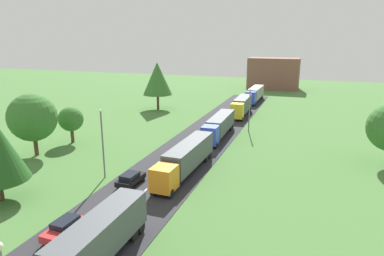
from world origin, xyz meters
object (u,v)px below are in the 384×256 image
Objects in this scene: truck_fifth at (255,94)px; distant_building at (274,73)px; truck_lead at (91,245)px; lamppost_third at (249,108)px; truck_second at (186,157)px; truck_third at (219,125)px; tree_oak at (32,117)px; lamppost_second at (102,140)px; truck_fourth at (242,105)px; tree_elm at (71,119)px; car_third at (131,179)px; car_second at (65,228)px; tree_birch at (157,79)px.

truck_fifth is 0.85× the size of distant_building.
truck_lead is 42.46m from lamppost_third.
truck_second reaches higher than truck_lead.
tree_oak reaches higher than truck_third.
lamppost_second is 0.94× the size of tree_oak.
tree_elm reaches higher than truck_fourth.
distant_building reaches higher than car_third.
truck_fifth reaches higher than car_second.
truck_third is 24.26m from tree_elm.
tree_birch reaches higher than car_third.
lamppost_third reaches higher than truck_lead.
truck_fifth is at bearing 89.93° from truck_lead.
car_third is at bearing 108.45° from truck_lead.
tree_elm is (-17.10, 11.75, 3.08)m from car_third.
tree_oak reaches higher than tree_elm.
tree_oak reaches higher than truck_fifth.
tree_elm is at bearing 129.99° from truck_lead.
tree_oak is at bearing -122.65° from truck_fourth.
lamppost_third is (3.83, 22.51, 2.22)m from truck_second.
lamppost_third is (8.73, 39.22, 3.51)m from car_second.
distant_building reaches higher than truck_third.
distant_building is (6.71, 95.00, 4.15)m from car_second.
tree_birch is (-19.63, 17.94, 5.15)m from truck_third.
tree_birch is (-19.95, 0.10, 5.01)m from truck_fourth.
distant_building is (6.63, 83.66, 4.19)m from car_third.
tree_birch is (-15.03, 51.87, 6.39)m from car_second.
truck_fifth is at bearing 89.45° from truck_third.
distant_building is at bearing 85.96° from car_second.
tree_elm reaches higher than car_second.
truck_third is 1.29× the size of tree_birch.
tree_elm is (-21.63, -10.84, 1.80)m from truck_third.
tree_oak reaches higher than lamppost_third.
truck_lead is 3.27× the size of car_third.
lamppost_third reaches higher than tree_elm.
truck_fourth reaches higher than car_second.
tree_elm is (-21.88, 26.09, 1.74)m from truck_lead.
car_third is 43.73m from tree_birch.
truck_lead is at bearing -59.91° from lamppost_second.
car_second is (-4.86, 3.00, -1.29)m from truck_lead.
car_second is at bearing -53.59° from tree_elm.
lamppost_second is (-4.01, 12.30, 3.87)m from car_second.
tree_oak is at bearing -107.33° from distant_building.
truck_lead is at bearing -70.08° from tree_birch.
truck_third is 17.84m from truck_fourth.
truck_fourth is (0.31, 17.84, 0.14)m from truck_third.
distant_building is (1.85, 98.00, 2.85)m from truck_lead.
truck_third is 61.18m from distant_building.
truck_second is at bearing 26.30° from lamppost_second.
truck_fifth is 1.26× the size of tree_birch.
tree_oak is (-22.52, -17.79, 3.53)m from truck_third.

